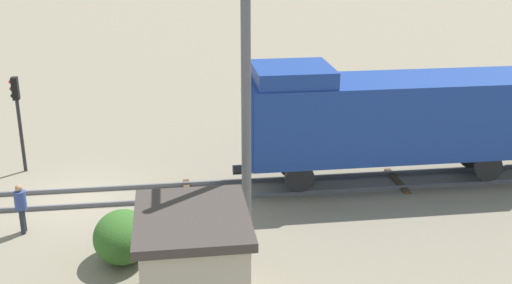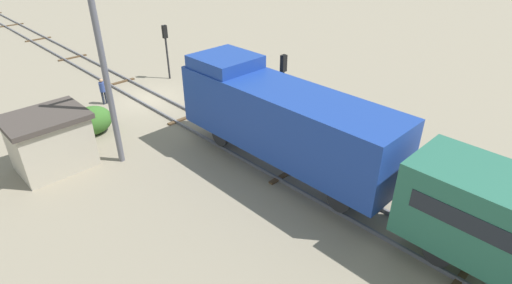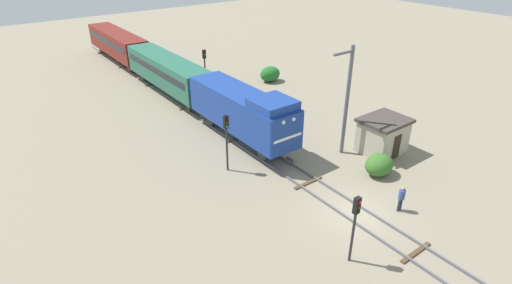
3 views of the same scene
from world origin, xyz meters
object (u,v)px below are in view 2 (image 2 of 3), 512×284
at_px(worker_near_track, 103,89).
at_px(relay_hut, 50,141).
at_px(locomotive, 280,117).
at_px(traffic_signal_mid, 283,78).
at_px(catenary_mast, 107,76).
at_px(traffic_signal_near, 166,42).

height_order(worker_near_track, relay_hut, relay_hut).
relative_size(locomotive, traffic_signal_mid, 2.76).
bearing_deg(catenary_mast, locomotive, 129.65).
relative_size(traffic_signal_near, worker_near_track, 2.31).
relative_size(locomotive, catenary_mast, 1.41).
relative_size(traffic_signal_mid, catenary_mast, 0.51).
height_order(worker_near_track, catenary_mast, catenary_mast).
relative_size(locomotive, traffic_signal_near, 2.96).
distance_m(traffic_signal_mid, relay_hut, 11.98).
xyz_separation_m(catenary_mast, relay_hut, (2.56, -1.71, -2.98)).
xyz_separation_m(traffic_signal_mid, catenary_mast, (8.34, -3.02, 1.45)).
distance_m(locomotive, traffic_signal_mid, 4.50).
distance_m(worker_near_track, catenary_mast, 8.24).
relative_size(worker_near_track, relay_hut, 0.49).
relative_size(locomotive, relay_hut, 3.31).
height_order(locomotive, traffic_signal_near, locomotive).
height_order(traffic_signal_mid, relay_hut, traffic_signal_mid).
height_order(traffic_signal_near, catenary_mast, catenary_mast).
distance_m(locomotive, traffic_signal_near, 14.43).
distance_m(traffic_signal_near, worker_near_track, 5.96).
bearing_deg(traffic_signal_mid, catenary_mast, -19.90).
bearing_deg(traffic_signal_near, worker_near_track, 10.50).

